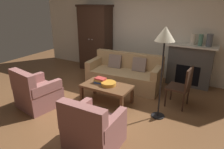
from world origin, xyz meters
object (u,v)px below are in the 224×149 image
at_px(couch, 125,75).
at_px(side_chair_wooden, 183,85).
at_px(floor_lamp, 165,40).
at_px(armoire, 95,38).
at_px(coffee_table, 107,87).
at_px(book_stack, 100,80).
at_px(armchair_near_left, 37,93).
at_px(fruit_bowl, 109,84).
at_px(mantel_vase_slate, 210,40).
at_px(mantel_vase_cream, 193,39).
at_px(fireplace, 190,65).
at_px(armchair_near_right, 93,130).
at_px(mantel_vase_jade, 201,40).

bearing_deg(couch, side_chair_wooden, -14.67).
relative_size(couch, floor_lamp, 1.11).
distance_m(armoire, coffee_table, 2.52).
relative_size(coffee_table, floor_lamp, 0.62).
distance_m(book_stack, armchair_near_left, 1.41).
height_order(fruit_bowl, mantel_vase_slate, mantel_vase_slate).
distance_m(armoire, mantel_vase_slate, 3.34).
bearing_deg(book_stack, armchair_near_left, -136.03).
relative_size(couch, armchair_near_left, 2.24).
bearing_deg(coffee_table, armoire, 129.65).
distance_m(mantel_vase_cream, mantel_vase_slate, 0.38).
bearing_deg(fruit_bowl, book_stack, 173.59).
bearing_deg(floor_lamp, fireplace, 84.17).
height_order(mantel_vase_cream, armchair_near_right, mantel_vase_cream).
bearing_deg(floor_lamp, armchair_near_right, -113.73).
height_order(couch, mantel_vase_slate, mantel_vase_slate).
bearing_deg(armchair_near_left, book_stack, 43.97).
xyz_separation_m(armoire, armchair_near_right, (2.14, -3.26, -0.72)).
height_order(mantel_vase_cream, mantel_vase_slate, mantel_vase_slate).
relative_size(armoire, mantel_vase_slate, 6.74).
relative_size(fireplace, floor_lamp, 0.71).
xyz_separation_m(book_stack, mantel_vase_slate, (1.98, 1.88, 0.79)).
distance_m(armchair_near_right, floor_lamp, 1.96).
distance_m(book_stack, mantel_vase_slate, 2.85).
distance_m(couch, mantel_vase_cream, 1.96).
bearing_deg(armoire, mantel_vase_cream, 1.17).
xyz_separation_m(mantel_vase_cream, floor_lamp, (-0.20, -1.93, 0.29)).
height_order(couch, side_chair_wooden, side_chair_wooden).
distance_m(fireplace, side_chair_wooden, 1.31).
height_order(armoire, side_chair_wooden, armoire).
distance_m(coffee_table, armchair_near_right, 1.51).
bearing_deg(mantel_vase_cream, fruit_bowl, -125.62).
xyz_separation_m(fireplace, fruit_bowl, (-1.37, -1.93, -0.11)).
xyz_separation_m(couch, fruit_bowl, (0.10, -1.03, 0.14)).
bearing_deg(mantel_vase_cream, side_chair_wooden, -85.70).
bearing_deg(fruit_bowl, mantel_vase_slate, 47.52).
height_order(mantel_vase_slate, armchair_near_right, mantel_vase_slate).
relative_size(book_stack, armchair_near_left, 0.29).
relative_size(mantel_vase_cream, floor_lamp, 0.16).
height_order(fireplace, armchair_near_left, fireplace).
bearing_deg(couch, mantel_vase_jade, 28.08).
bearing_deg(armchair_near_right, couch, 105.16).
xyz_separation_m(fireplace, couch, (-1.47, -0.90, -0.25)).
distance_m(armoire, side_chair_wooden, 3.33).
xyz_separation_m(fruit_bowl, mantel_vase_slate, (1.75, 1.91, 0.82)).
height_order(fruit_bowl, armchair_near_left, armchair_near_left).
bearing_deg(mantel_vase_slate, fireplace, 177.30).
bearing_deg(armoire, floor_lamp, -34.24).
xyz_separation_m(mantel_vase_cream, mantel_vase_jade, (0.18, 0.00, 0.00)).
xyz_separation_m(armchair_near_right, floor_lamp, (0.61, 1.39, 1.23)).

